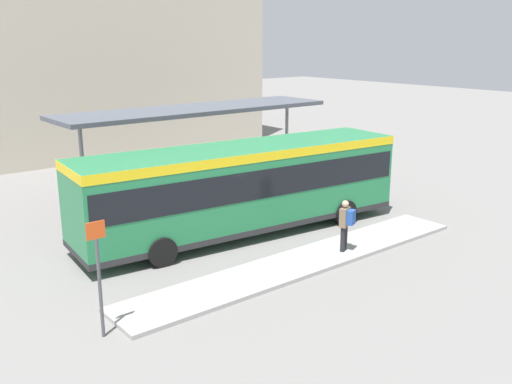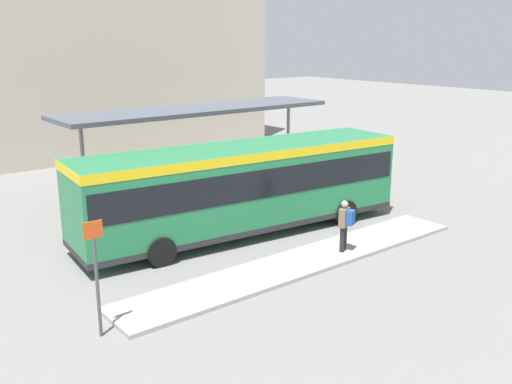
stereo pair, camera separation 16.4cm
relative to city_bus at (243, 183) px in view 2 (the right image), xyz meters
name	(u,v)px [view 2 (the right image)]	position (x,y,z in m)	size (l,w,h in m)	color
ground_plane	(243,233)	(-0.01, 0.00, -1.82)	(120.00, 120.00, 0.00)	slate
curb_island	(303,262)	(-0.29, -3.42, -1.76)	(12.53, 1.80, 0.12)	#9E9E99
city_bus	(243,183)	(0.00, 0.00, 0.00)	(12.04, 3.76, 3.11)	#237A47
pedestrian_waiting	(345,223)	(1.25, -3.68, -0.75)	(0.48, 0.52, 1.66)	#232328
bicycle_black	(372,176)	(9.15, 1.89, -1.47)	(0.48, 1.63, 0.70)	black
bicycle_white	(357,173)	(9.01, 2.72, -1.45)	(0.48, 1.72, 0.74)	black
bicycle_green	(349,169)	(9.35, 3.55, -1.45)	(0.48, 1.76, 0.76)	black
bicycle_orange	(337,167)	(9.33, 4.38, -1.49)	(0.48, 1.55, 0.67)	black
station_shelter	(198,111)	(1.86, 5.69, 1.82)	(12.41, 3.11, 3.78)	#4C515B
potted_planter_near_shelter	(191,198)	(-0.37, 2.82, -1.10)	(0.91, 0.91, 1.39)	slate
platform_sign	(96,274)	(-6.97, -3.72, -0.27)	(0.44, 0.08, 2.80)	#4C4C51
station_building	(77,42)	(2.64, 20.70, 4.59)	(20.66, 12.10, 12.82)	#BCB29E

